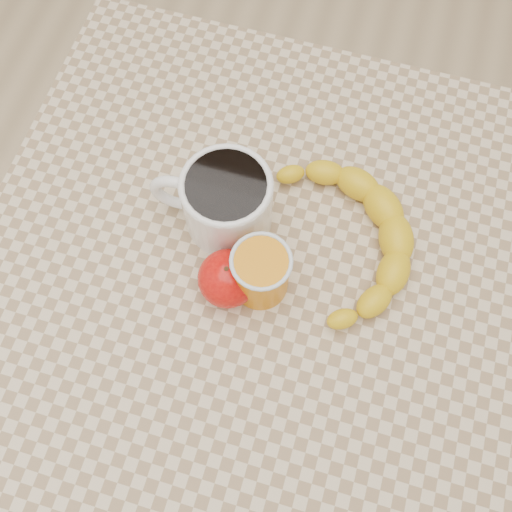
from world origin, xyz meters
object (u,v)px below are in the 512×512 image
(apple, at_px, (228,279))
(banana, at_px, (349,238))
(table, at_px, (256,281))
(orange_juice_glass, at_px, (261,273))
(coffee_mug, at_px, (225,200))

(apple, xyz_separation_m, banana, (0.14, 0.11, -0.01))
(table, height_order, apple, apple)
(orange_juice_glass, bearing_deg, table, 116.78)
(coffee_mug, xyz_separation_m, apple, (0.03, -0.10, -0.02))
(orange_juice_glass, height_order, apple, orange_juice_glass)
(coffee_mug, relative_size, orange_juice_glass, 1.90)
(apple, bearing_deg, coffee_mug, 108.91)
(coffee_mug, distance_m, apple, 0.11)
(table, height_order, orange_juice_glass, orange_juice_glass)
(table, relative_size, coffee_mug, 4.52)
(table, xyz_separation_m, coffee_mug, (-0.06, 0.05, 0.14))
(table, height_order, coffee_mug, coffee_mug)
(banana, bearing_deg, orange_juice_glass, -159.93)
(apple, bearing_deg, orange_juice_glass, 21.72)
(coffee_mug, height_order, orange_juice_glass, coffee_mug)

